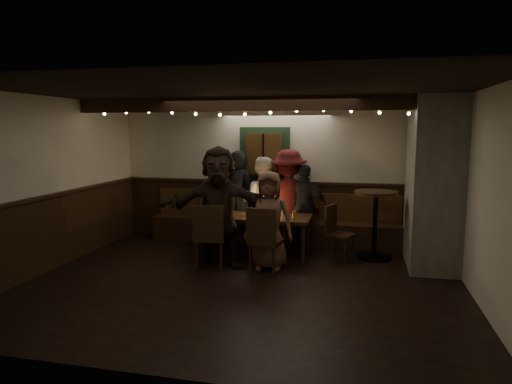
% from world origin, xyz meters
% --- Properties ---
extents(room, '(6.02, 5.01, 2.62)m').
position_xyz_m(room, '(1.07, 1.42, 1.07)').
color(room, black).
rests_on(room, ground).
extents(dining_table, '(1.92, 0.82, 0.83)m').
position_xyz_m(dining_table, '(-0.17, 1.40, 0.63)').
color(dining_table, '#302013').
rests_on(dining_table, ground).
extents(chair_near_left, '(0.55, 0.55, 1.00)m').
position_xyz_m(chair_near_left, '(-0.64, 0.48, 0.57)').
color(chair_near_left, '#302013').
rests_on(chair_near_left, ground).
extents(chair_near_right, '(0.50, 0.50, 0.99)m').
position_xyz_m(chair_near_right, '(0.20, 0.48, 0.56)').
color(chair_near_right, '#302013').
rests_on(chair_near_right, ground).
extents(chair_end, '(0.52, 0.52, 0.88)m').
position_xyz_m(chair_end, '(1.19, 1.51, 0.50)').
color(chair_end, '#302013').
rests_on(chair_end, ground).
extents(high_top, '(0.70, 0.70, 1.12)m').
position_xyz_m(high_top, '(1.81, 1.68, 0.71)').
color(high_top, black).
rests_on(high_top, ground).
extents(person_a, '(0.92, 0.71, 1.67)m').
position_xyz_m(person_a, '(-1.00, 2.09, 0.84)').
color(person_a, '#27272A').
rests_on(person_a, ground).
extents(person_b, '(0.70, 0.53, 1.73)m').
position_xyz_m(person_b, '(-0.63, 2.14, 0.86)').
color(person_b, black).
rests_on(person_b, ground).
extents(person_c, '(0.82, 0.66, 1.62)m').
position_xyz_m(person_c, '(-0.16, 2.03, 0.81)').
color(person_c, beige).
rests_on(person_c, ground).
extents(person_d, '(1.26, 0.90, 1.76)m').
position_xyz_m(person_d, '(0.31, 2.11, 0.88)').
color(person_d, '#401011').
rests_on(person_d, ground).
extents(person_e, '(0.94, 0.55, 1.50)m').
position_xyz_m(person_e, '(0.62, 2.03, 0.75)').
color(person_e, black).
rests_on(person_e, ground).
extents(person_f, '(1.80, 0.91, 1.86)m').
position_xyz_m(person_f, '(-0.54, 0.66, 0.93)').
color(person_f, black).
rests_on(person_f, ground).
extents(person_g, '(0.76, 0.52, 1.50)m').
position_xyz_m(person_g, '(0.23, 0.72, 0.75)').
color(person_g, brown).
rests_on(person_g, ground).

